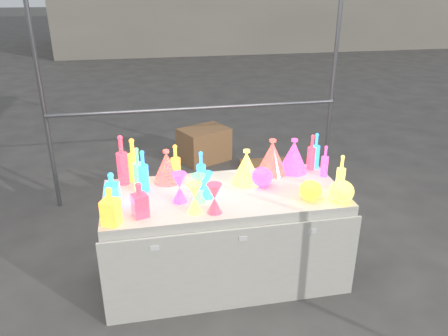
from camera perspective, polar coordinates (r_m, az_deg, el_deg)
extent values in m
plane|color=#615F5A|center=(3.70, 0.00, -13.63)|extent=(80.00, 80.00, 0.00)
cylinder|color=gray|center=(4.61, -22.72, 8.73)|extent=(0.04, 0.04, 2.40)
cylinder|color=gray|center=(4.97, 14.04, 10.78)|extent=(0.04, 0.04, 2.40)
cylinder|color=gray|center=(4.57, -3.57, 7.78)|extent=(3.00, 0.04, 0.04)
cube|color=silver|center=(3.49, 0.00, -8.70)|extent=(1.80, 0.80, 0.75)
cube|color=silver|center=(3.17, 1.48, -13.19)|extent=(1.84, 0.02, 0.68)
cube|color=white|center=(2.96, -9.04, -10.32)|extent=(0.06, 0.00, 0.03)
cube|color=white|center=(3.02, 2.52, -9.22)|extent=(0.06, 0.00, 0.03)
cube|color=white|center=(3.16, 11.46, -8.11)|extent=(0.06, 0.00, 0.03)
cube|color=#A4734A|center=(5.79, -2.60, 3.08)|extent=(0.73, 0.65, 0.44)
cube|color=#A4734A|center=(5.58, 6.11, 0.07)|extent=(0.76, 0.56, 0.06)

